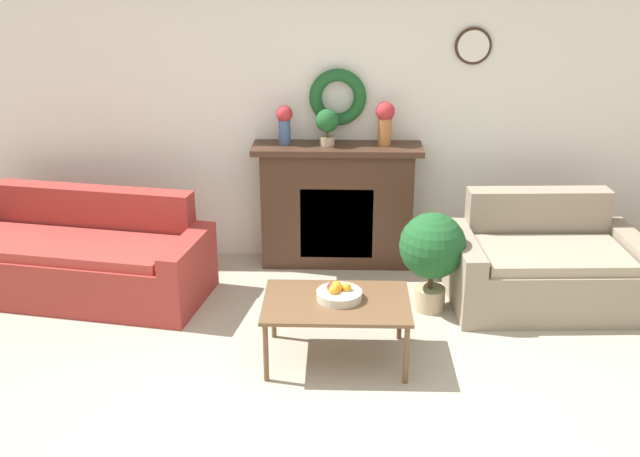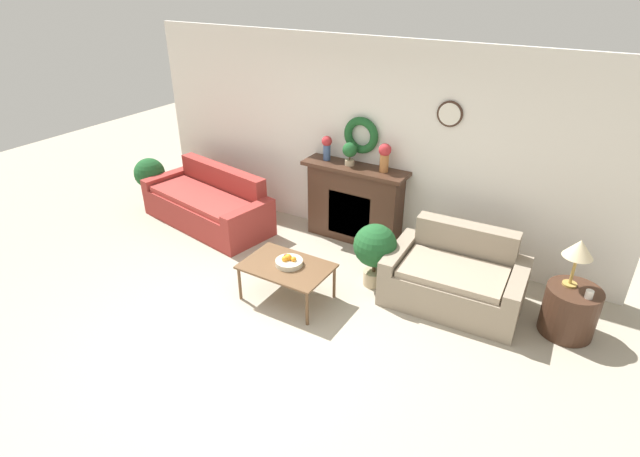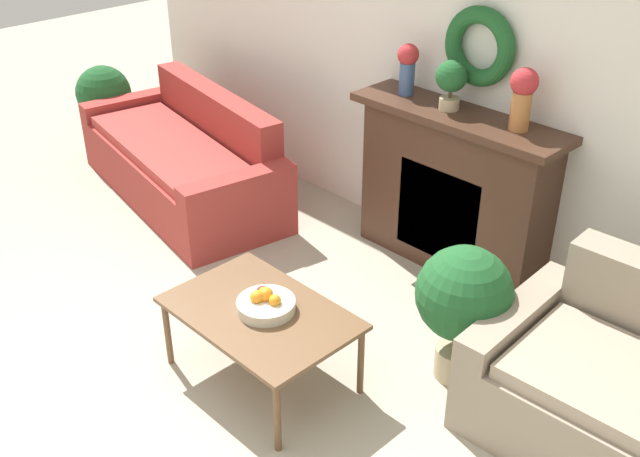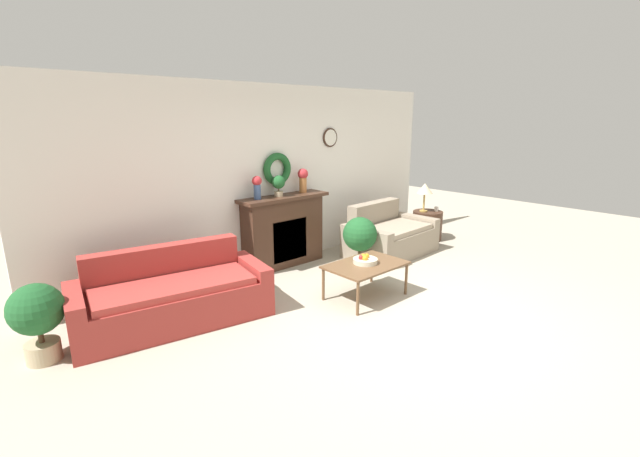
% 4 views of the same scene
% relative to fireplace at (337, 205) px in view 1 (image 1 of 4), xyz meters
% --- Properties ---
extents(ground_plane, '(16.00, 16.00, 0.00)m').
position_rel_fireplace_xyz_m(ground_plane, '(-0.02, -2.49, -0.55)').
color(ground_plane, '#ADA38E').
extents(wall_back, '(6.80, 0.17, 2.70)m').
position_rel_fireplace_xyz_m(wall_back, '(-0.02, 0.21, 0.80)').
color(wall_back, white).
rests_on(wall_back, ground_plane).
extents(fireplace, '(1.45, 0.41, 1.09)m').
position_rel_fireplace_xyz_m(fireplace, '(0.00, 0.00, 0.00)').
color(fireplace, '#42281C').
rests_on(fireplace, ground_plane).
extents(couch_left, '(2.18, 1.20, 0.82)m').
position_rel_fireplace_xyz_m(couch_left, '(-2.08, -0.68, -0.26)').
color(couch_left, '#9E332D').
rests_on(couch_left, ground_plane).
extents(loveseat_right, '(1.54, 1.01, 0.83)m').
position_rel_fireplace_xyz_m(loveseat_right, '(1.67, -0.72, -0.26)').
color(loveseat_right, gray).
rests_on(loveseat_right, ground_plane).
extents(coffee_table, '(0.99, 0.67, 0.45)m').
position_rel_fireplace_xyz_m(coffee_table, '(0.01, -1.67, -0.15)').
color(coffee_table, brown).
rests_on(coffee_table, ground_plane).
extents(fruit_bowl, '(0.31, 0.31, 0.12)m').
position_rel_fireplace_xyz_m(fruit_bowl, '(0.03, -1.64, -0.07)').
color(fruit_bowl, beige).
rests_on(fruit_bowl, coffee_table).
extents(vase_on_mantel_left, '(0.14, 0.14, 0.33)m').
position_rel_fireplace_xyz_m(vase_on_mantel_left, '(-0.45, 0.01, 0.74)').
color(vase_on_mantel_left, '#3D5684').
rests_on(vase_on_mantel_left, fireplace).
extents(vase_on_mantel_right, '(0.16, 0.16, 0.37)m').
position_rel_fireplace_xyz_m(vase_on_mantel_right, '(0.40, 0.01, 0.76)').
color(vase_on_mantel_right, '#AD6B38').
rests_on(vase_on_mantel_right, fireplace).
extents(potted_plant_on_mantel, '(0.20, 0.20, 0.31)m').
position_rel_fireplace_xyz_m(potted_plant_on_mantel, '(-0.09, -0.01, 0.73)').
color(potted_plant_on_mantel, tan).
rests_on(potted_plant_on_mantel, fireplace).
extents(potted_plant_floor_by_loveseat, '(0.51, 0.51, 0.80)m').
position_rel_fireplace_xyz_m(potted_plant_floor_by_loveseat, '(0.74, -0.90, -0.04)').
color(potted_plant_floor_by_loveseat, tan).
rests_on(potted_plant_floor_by_loveseat, ground_plane).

